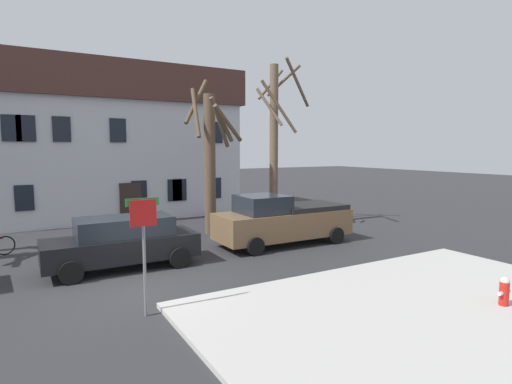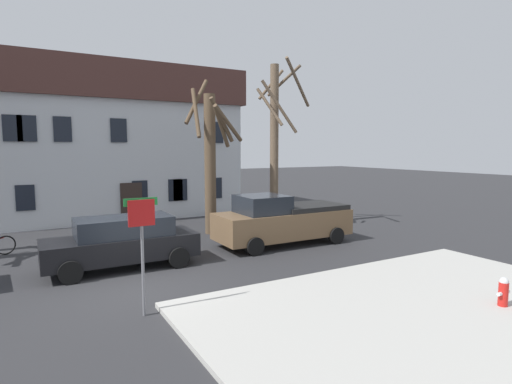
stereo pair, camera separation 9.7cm
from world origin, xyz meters
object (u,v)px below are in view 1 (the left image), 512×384
object	(u,v)px
tree_bare_far	(210,156)
fire_hydrant	(504,291)
tree_bare_end	(275,139)
pickup_truck_brown	(282,220)
building_main	(118,142)
car_black_wagon	(123,242)
street_sign_pole	(144,234)

from	to	relation	value
tree_bare_far	fire_hydrant	size ratio (longest dim) A/B	10.13
tree_bare_end	pickup_truck_brown	size ratio (longest dim) A/B	1.42
building_main	fire_hydrant	bearing A→B (deg)	-75.84
car_black_wagon	street_sign_pole	size ratio (longest dim) A/B	1.73
car_black_wagon	fire_hydrant	distance (m)	10.83
tree_bare_far	pickup_truck_brown	size ratio (longest dim) A/B	1.27
tree_bare_far	fire_hydrant	distance (m)	12.40
tree_bare_end	car_black_wagon	xyz separation A→B (m)	(-7.99, -3.41, -3.46)
street_sign_pole	pickup_truck_brown	bearing A→B (deg)	33.41
pickup_truck_brown	street_sign_pole	bearing A→B (deg)	-146.59
tree_bare_end	pickup_truck_brown	bearing A→B (deg)	-117.54
building_main	pickup_truck_brown	size ratio (longest dim) A/B	2.39
tree_bare_far	street_sign_pole	size ratio (longest dim) A/B	2.57
building_main	tree_bare_far	xyz separation A→B (m)	(2.45, -7.80, -0.73)
tree_bare_far	tree_bare_end	bearing A→B (deg)	-3.95
car_black_wagon	street_sign_pole	world-z (taller)	street_sign_pole
tree_bare_end	street_sign_pole	distance (m)	11.55
tree_bare_end	pickup_truck_brown	distance (m)	4.88
tree_bare_far	car_black_wagon	size ratio (longest dim) A/B	1.49
tree_bare_far	pickup_truck_brown	world-z (taller)	tree_bare_far
building_main	street_sign_pole	world-z (taller)	building_main
building_main	pickup_truck_brown	xyz separation A→B (m)	(4.12, -11.17, -3.29)
tree_bare_end	fire_hydrant	bearing A→B (deg)	-94.11
tree_bare_far	car_black_wagon	xyz separation A→B (m)	(-4.68, -3.64, -2.67)
car_black_wagon	tree_bare_far	bearing A→B (deg)	37.85
tree_bare_end	fire_hydrant	world-z (taller)	tree_bare_end
building_main	tree_bare_end	size ratio (longest dim) A/B	1.68
tree_bare_far	car_black_wagon	bearing A→B (deg)	-142.15
fire_hydrant	street_sign_pole	xyz separation A→B (m)	(-7.55, 3.94, 1.45)
tree_bare_far	pickup_truck_brown	distance (m)	4.55
street_sign_pole	building_main	bearing A→B (deg)	80.50
car_black_wagon	street_sign_pole	distance (m)	4.33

